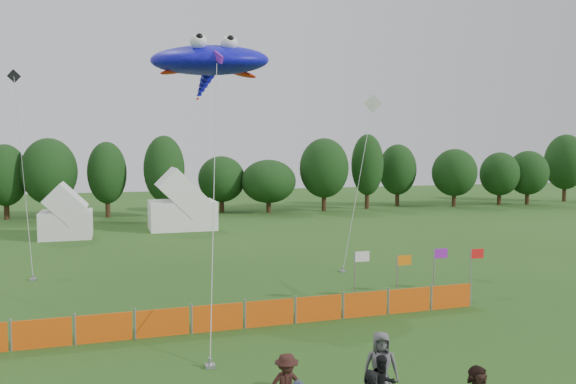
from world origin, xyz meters
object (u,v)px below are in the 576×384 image
object	(u,v)px
spectator_e	(381,368)
stingray_kite	(209,62)
barrier_fence	(244,315)
tent_left	(66,216)
tent_right	(182,206)

from	to	relation	value
spectator_e	stingray_kite	distance (m)	18.78
barrier_fence	stingray_kite	world-z (taller)	stingray_kite
tent_left	barrier_fence	distance (m)	26.83
tent_right	spectator_e	xyz separation A→B (m)	(1.02, -34.92, -1.02)
tent_left	spectator_e	world-z (taller)	tent_left
tent_right	barrier_fence	size ratio (longest dim) A/B	0.28
spectator_e	stingray_kite	size ratio (longest dim) A/B	0.10
barrier_fence	tent_left	bearing A→B (deg)	107.37
spectator_e	barrier_fence	bearing A→B (deg)	123.45
tent_right	spectator_e	size ratio (longest dim) A/B	2.90
tent_left	stingray_kite	xyz separation A→B (m)	(8.22, -17.09, 9.46)
stingray_kite	spectator_e	bearing A→B (deg)	-83.34
spectator_e	stingray_kite	bearing A→B (deg)	114.18
stingray_kite	tent_left	bearing A→B (deg)	115.69
tent_left	barrier_fence	xyz separation A→B (m)	(8.00, -25.58, -1.19)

